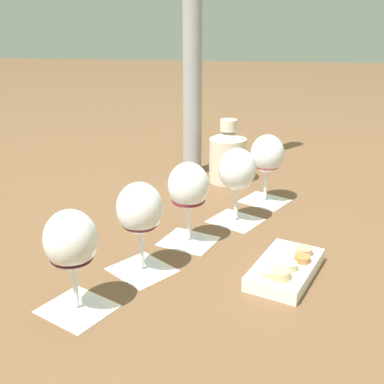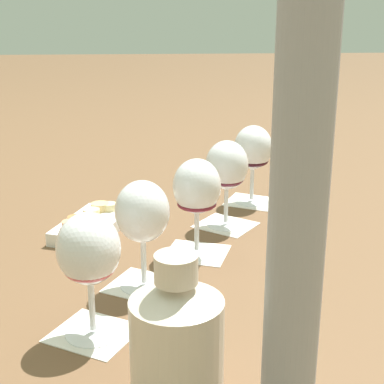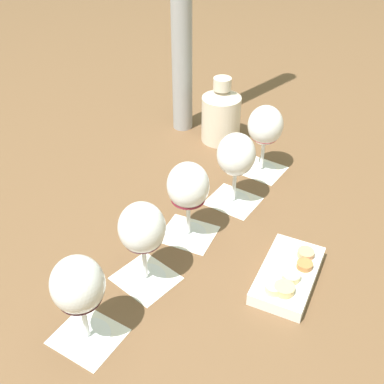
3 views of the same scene
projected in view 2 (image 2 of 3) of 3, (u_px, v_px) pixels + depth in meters
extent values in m
plane|color=brown|center=(192.00, 251.00, 1.04)|extent=(8.00, 8.00, 0.00)
cube|color=silver|center=(94.00, 333.00, 0.78)|extent=(0.13, 0.14, 0.00)
cube|color=silver|center=(144.00, 285.00, 0.91)|extent=(0.13, 0.14, 0.00)
cube|color=silver|center=(197.00, 252.00, 1.03)|extent=(0.12, 0.13, 0.00)
cube|color=silver|center=(226.00, 225.00, 1.16)|extent=(0.14, 0.14, 0.00)
cube|color=silver|center=(251.00, 202.00, 1.29)|extent=(0.13, 0.14, 0.00)
cylinder|color=white|center=(93.00, 331.00, 0.78)|extent=(0.07, 0.07, 0.01)
cylinder|color=white|center=(92.00, 304.00, 0.77)|extent=(0.01, 0.01, 0.08)
ellipsoid|color=white|center=(88.00, 249.00, 0.74)|extent=(0.08, 0.08, 0.09)
ellipsoid|color=#C74D57|center=(90.00, 267.00, 0.75)|extent=(0.07, 0.07, 0.03)
cylinder|color=white|center=(144.00, 283.00, 0.91)|extent=(0.07, 0.07, 0.01)
cylinder|color=white|center=(144.00, 259.00, 0.90)|extent=(0.01, 0.01, 0.08)
ellipsoid|color=white|center=(142.00, 211.00, 0.87)|extent=(0.08, 0.08, 0.09)
ellipsoid|color=maroon|center=(143.00, 226.00, 0.88)|extent=(0.07, 0.07, 0.04)
cylinder|color=white|center=(197.00, 251.00, 1.03)|extent=(0.07, 0.07, 0.01)
cylinder|color=white|center=(197.00, 229.00, 1.02)|extent=(0.01, 0.01, 0.08)
ellipsoid|color=white|center=(197.00, 186.00, 0.99)|extent=(0.08, 0.08, 0.09)
ellipsoid|color=maroon|center=(197.00, 204.00, 1.00)|extent=(0.07, 0.07, 0.02)
cylinder|color=white|center=(226.00, 223.00, 1.15)|extent=(0.07, 0.07, 0.01)
cylinder|color=white|center=(226.00, 204.00, 1.14)|extent=(0.01, 0.01, 0.08)
ellipsoid|color=white|center=(227.00, 165.00, 1.12)|extent=(0.08, 0.08, 0.09)
ellipsoid|color=#501827|center=(227.00, 178.00, 1.13)|extent=(0.07, 0.07, 0.03)
cylinder|color=white|center=(251.00, 200.00, 1.29)|extent=(0.07, 0.07, 0.01)
cylinder|color=white|center=(252.00, 182.00, 1.28)|extent=(0.01, 0.01, 0.08)
ellipsoid|color=white|center=(253.00, 147.00, 1.25)|extent=(0.08, 0.08, 0.09)
ellipsoid|color=black|center=(253.00, 160.00, 1.26)|extent=(0.07, 0.07, 0.03)
cylinder|color=beige|center=(177.00, 352.00, 0.63)|extent=(0.10, 0.10, 0.12)
cone|color=beige|center=(176.00, 292.00, 0.61)|extent=(0.10, 0.10, 0.02)
cylinder|color=beige|center=(176.00, 269.00, 0.60)|extent=(0.05, 0.05, 0.03)
cube|color=white|center=(92.00, 226.00, 1.12)|extent=(0.20, 0.15, 0.03)
cylinder|color=beige|center=(109.00, 207.00, 1.16)|extent=(0.03, 0.03, 0.01)
cylinder|color=tan|center=(70.00, 224.00, 1.07)|extent=(0.03, 0.03, 0.01)
cylinder|color=#B2703D|center=(75.00, 219.00, 1.10)|extent=(0.03, 0.03, 0.01)
cylinder|color=beige|center=(91.00, 212.00, 1.13)|extent=(0.03, 0.03, 0.01)
cylinder|color=#DBB775|center=(100.00, 207.00, 1.16)|extent=(0.04, 0.04, 0.01)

